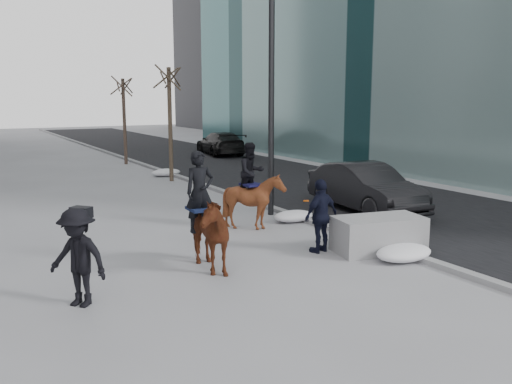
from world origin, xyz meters
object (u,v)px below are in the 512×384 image
mounted_left (203,227)px  car_near (365,187)px  planter (378,234)px  mounted_right (253,195)px

mounted_left → car_near: bearing=23.1°
planter → mounted_right: mounted_right is taller
planter → car_near: size_ratio=0.45×
planter → mounted_right: (-1.49, 3.43, 0.55)m
mounted_right → planter: bearing=-66.5°
planter → mounted_left: size_ratio=0.83×
mounted_left → mounted_right: (2.70, 2.63, 0.02)m
car_near → mounted_right: 4.37m
planter → mounted_left: mounted_left is taller
car_near → mounted_right: size_ratio=1.94×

